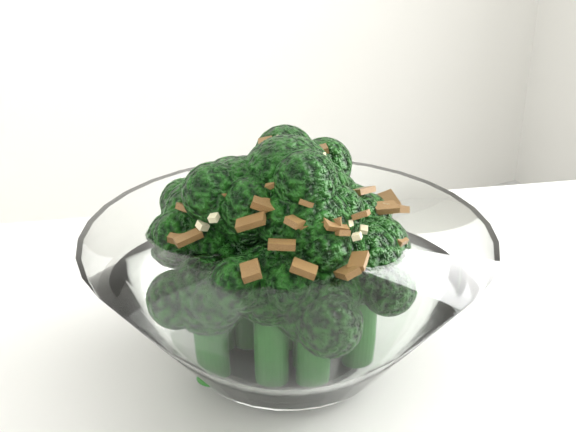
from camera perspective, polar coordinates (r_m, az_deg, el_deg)
name	(u,v)px	position (r m, az deg, el deg)	size (l,w,h in m)	color
broccoli_dish	(286,279)	(0.49, -0.14, -4.50)	(0.25, 0.25, 0.15)	white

